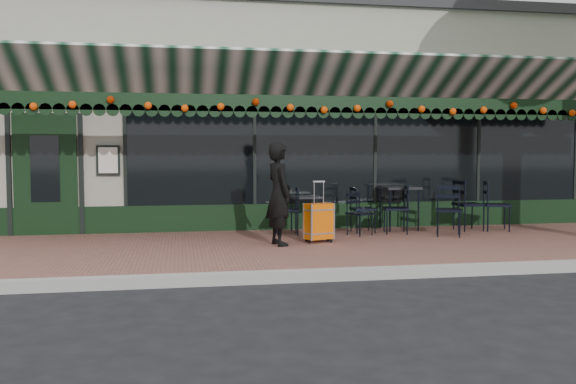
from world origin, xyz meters
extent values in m
plane|color=black|center=(0.00, 0.00, 0.00)|extent=(80.00, 80.00, 0.00)
cube|color=brown|center=(0.00, 2.00, 0.07)|extent=(18.00, 4.00, 0.15)
cube|color=#9E9E99|center=(0.00, -0.08, 0.07)|extent=(18.00, 0.16, 0.15)
cube|color=#A4A08E|center=(0.00, 8.00, 2.25)|extent=(12.00, 8.00, 4.50)
cube|color=black|center=(1.20, 3.98, 1.65)|extent=(9.20, 0.04, 2.00)
cube|color=black|center=(-4.80, 3.98, 1.25)|extent=(1.10, 0.07, 2.20)
cube|color=silver|center=(-3.70, 3.94, 1.50)|extent=(0.42, 0.04, 0.55)
cube|color=black|center=(0.00, 2.52, 2.46)|extent=(12.00, 0.03, 0.28)
cylinder|color=#E54707|center=(0.00, 2.46, 2.44)|extent=(11.60, 0.12, 0.12)
imported|color=black|center=(-0.85, 2.03, 0.98)|extent=(0.53, 0.68, 1.66)
cube|color=#E35B07|center=(-0.15, 2.20, 0.50)|extent=(0.50, 0.39, 0.59)
cube|color=black|center=(-0.15, 2.20, 0.18)|extent=(0.50, 0.39, 0.06)
cube|color=silver|center=(-0.15, 2.20, 0.98)|extent=(0.19, 0.10, 0.36)
cube|color=black|center=(1.76, 3.55, 0.96)|extent=(0.68, 0.68, 0.05)
cylinder|color=black|center=(1.47, 3.27, 0.55)|extent=(0.03, 0.03, 0.79)
cylinder|color=black|center=(2.04, 3.27, 0.55)|extent=(0.03, 0.03, 0.79)
cylinder|color=black|center=(1.47, 3.83, 0.55)|extent=(0.03, 0.03, 0.79)
cylinder|color=black|center=(2.04, 3.83, 0.55)|extent=(0.03, 0.03, 0.79)
cube|color=black|center=(-0.10, 3.48, 0.81)|extent=(0.55, 0.55, 0.04)
cylinder|color=black|center=(-0.33, 3.25, 0.47)|extent=(0.03, 0.03, 0.64)
cylinder|color=black|center=(0.13, 3.25, 0.47)|extent=(0.03, 0.03, 0.64)
cylinder|color=black|center=(-0.33, 3.71, 0.47)|extent=(0.03, 0.03, 0.64)
cylinder|color=black|center=(0.13, 3.71, 0.47)|extent=(0.03, 0.03, 0.64)
camera|label=1|loc=(-2.41, -7.61, 1.66)|focal=38.00mm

